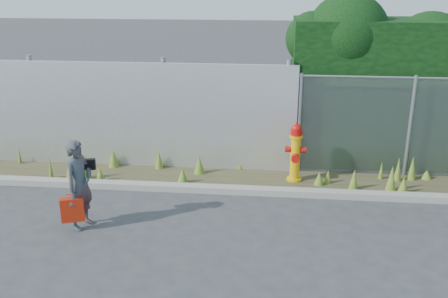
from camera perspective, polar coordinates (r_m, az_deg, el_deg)
ground at (r=7.73m, az=1.17°, el=-10.54°), size 80.00×80.00×0.00m
curb at (r=9.30m, az=2.10°, el=-4.73°), size 16.00×0.22×0.12m
weed_strip at (r=9.82m, az=4.52°, el=-3.00°), size 16.00×1.32×0.51m
corrugated_fence at (r=10.76m, az=-14.94°, el=3.85°), size 8.50×0.21×2.30m
fire_hydrant at (r=9.74m, az=8.16°, el=-0.47°), size 0.40×0.36×1.20m
woman at (r=8.17m, az=-16.18°, el=-3.90°), size 0.51×0.62×1.47m
red_tote_bag at (r=8.21m, az=-16.93°, el=-6.63°), size 0.35×0.13×0.46m
black_shoulder_bag at (r=8.23m, az=-15.26°, el=-1.69°), size 0.23×0.09×0.17m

